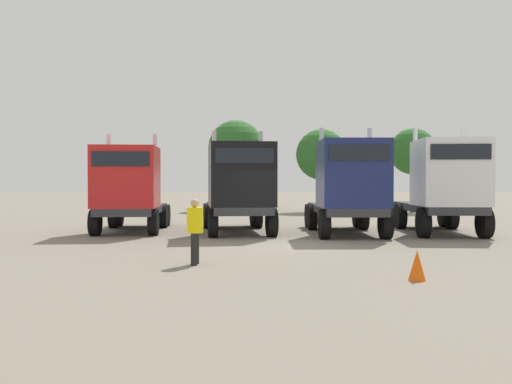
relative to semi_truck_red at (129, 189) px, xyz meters
The scene contains 10 objects.
ground 7.47m from the semi_truck_red, 29.62° to the right, with size 200.00×200.00×0.00m, color gray.
semi_truck_red is the anchor object (origin of this frame).
semi_truck_black 4.47m from the semi_truck_red, ahead, with size 3.89×6.68×4.12m.
semi_truck_navy 8.73m from the semi_truck_red, ahead, with size 3.19×6.43×4.19m.
semi_truck_white 12.45m from the semi_truck_red, ahead, with size 2.82×6.33×4.25m.
visitor_in_hivis 9.08m from the semi_truck_red, 60.76° to the right, with size 0.42×0.45×1.63m.
traffic_cone_near 13.49m from the semi_truck_red, 45.23° to the right, with size 0.36×0.36×0.63m, color #F2590C.
oak_far_left 18.17m from the semi_truck_red, 84.03° to the left, with size 4.05×4.05×6.60m.
oak_far_centre 18.31m from the semi_truck_red, 63.70° to the left, with size 3.51×3.51×5.74m.
oak_far_right 22.11m from the semi_truck_red, 49.40° to the left, with size 3.17×3.17×5.77m.
Camera 1 is at (0.91, -17.15, 2.02)m, focal length 37.27 mm.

